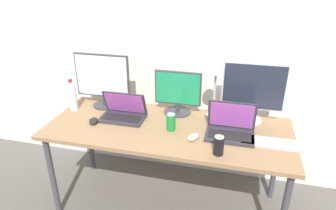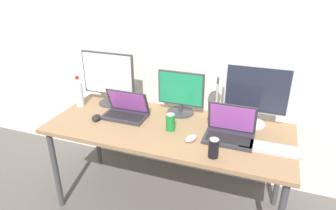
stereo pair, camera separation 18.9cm
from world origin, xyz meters
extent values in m
plane|color=#5B5651|center=(0.00, 0.00, 0.00)|extent=(16.00, 16.00, 0.00)
cube|color=silver|center=(0.00, 0.59, 1.30)|extent=(7.00, 0.08, 2.60)
cylinder|color=#424247|center=(-0.84, -0.30, 0.35)|extent=(0.04, 0.04, 0.71)
cylinder|color=#424247|center=(-0.84, 0.30, 0.35)|extent=(0.04, 0.04, 0.71)
cylinder|color=#424247|center=(0.84, 0.30, 0.35)|extent=(0.04, 0.04, 0.71)
cube|color=#93704C|center=(0.00, 0.00, 0.72)|extent=(1.79, 0.73, 0.03)
cylinder|color=#38383D|center=(-0.61, 0.24, 0.75)|extent=(0.20, 0.20, 0.01)
cylinder|color=#38383D|center=(-0.61, 0.24, 0.79)|extent=(0.03, 0.03, 0.08)
cube|color=#38383D|center=(-0.61, 0.24, 1.01)|extent=(0.46, 0.02, 0.36)
cube|color=white|center=(-0.61, 0.22, 1.01)|extent=(0.44, 0.01, 0.34)
cylinder|color=#38383D|center=(0.01, 0.26, 0.75)|extent=(0.22, 0.22, 0.01)
cylinder|color=#38383D|center=(0.01, 0.26, 0.78)|extent=(0.03, 0.03, 0.06)
cube|color=#38383D|center=(0.01, 0.26, 0.95)|extent=(0.37, 0.02, 0.27)
cube|color=#1E8C59|center=(0.01, 0.25, 0.95)|extent=(0.35, 0.01, 0.25)
cylinder|color=silver|center=(0.58, 0.25, 0.75)|extent=(0.18, 0.18, 0.01)
cylinder|color=silver|center=(0.58, 0.25, 0.80)|extent=(0.03, 0.03, 0.09)
cube|color=silver|center=(0.58, 0.25, 1.02)|extent=(0.46, 0.02, 0.36)
cube|color=#232838|center=(0.58, 0.24, 1.02)|extent=(0.43, 0.01, 0.33)
cube|color=#2D2D33|center=(-0.37, 0.03, 0.75)|extent=(0.34, 0.20, 0.02)
cube|color=black|center=(-0.37, 0.02, 0.76)|extent=(0.30, 0.11, 0.00)
cube|color=#2D2D33|center=(-0.37, 0.10, 0.85)|extent=(0.34, 0.08, 0.19)
cube|color=#A54CB2|center=(-0.37, 0.09, 0.85)|extent=(0.31, 0.07, 0.17)
cube|color=#2D2D33|center=(0.45, -0.03, 0.75)|extent=(0.33, 0.22, 0.02)
cube|color=black|center=(0.45, -0.05, 0.76)|extent=(0.29, 0.12, 0.00)
cube|color=#2D2D33|center=(0.45, 0.06, 0.87)|extent=(0.33, 0.06, 0.22)
cube|color=#A54CB2|center=(0.45, 0.05, 0.87)|extent=(0.30, 0.05, 0.20)
cube|color=#B2B2B7|center=(0.72, -0.06, 0.75)|extent=(0.39, 0.12, 0.02)
ellipsoid|color=black|center=(-0.56, -0.08, 0.76)|extent=(0.10, 0.12, 0.04)
ellipsoid|color=silver|center=(0.21, -0.12, 0.76)|extent=(0.09, 0.12, 0.03)
cylinder|color=silver|center=(-0.83, 0.10, 0.85)|extent=(0.07, 0.07, 0.21)
cone|color=silver|center=(-0.83, 0.10, 0.97)|extent=(0.06, 0.06, 0.03)
cylinder|color=red|center=(-0.83, 0.10, 0.99)|extent=(0.03, 0.03, 0.02)
cylinder|color=black|center=(0.39, -0.26, 0.80)|extent=(0.07, 0.07, 0.12)
cylinder|color=silver|center=(0.39, -0.26, 0.86)|extent=(0.06, 0.06, 0.00)
cylinder|color=#197F33|center=(0.03, -0.03, 0.80)|extent=(0.07, 0.07, 0.12)
cylinder|color=silver|center=(0.03, -0.03, 0.86)|extent=(0.06, 0.06, 0.00)
cylinder|color=#B7B7BC|center=(0.30, 0.25, 0.75)|extent=(0.11, 0.11, 0.01)
cylinder|color=#B7B7BC|center=(0.30, 0.25, 0.95)|extent=(0.02, 0.02, 0.38)
cone|color=#B7B7BC|center=(0.30, 0.19, 1.17)|extent=(0.11, 0.12, 0.11)
camera|label=1|loc=(0.47, -1.88, 1.82)|focal=32.00mm
camera|label=2|loc=(0.65, -1.82, 1.82)|focal=32.00mm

